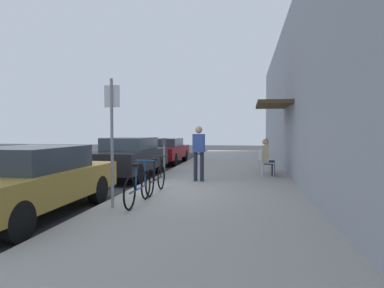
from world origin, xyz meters
TOP-DOWN VIEW (x-y plane):
  - ground_plane at (0.00, 0.00)m, footprint 60.00×60.00m
  - sidewalk_slab at (2.25, 2.00)m, footprint 4.50×32.00m
  - building_facade at (4.65, 2.01)m, footprint 1.40×32.00m
  - parked_car_0 at (-1.10, -2.63)m, footprint 1.80×4.40m
  - parked_car_1 at (-1.10, 2.88)m, footprint 1.80×4.40m
  - parked_car_2 at (-1.10, 8.09)m, footprint 1.80×4.40m
  - parking_meter at (0.45, 1.89)m, footprint 0.12×0.10m
  - street_sign at (0.40, -2.13)m, footprint 0.32×0.06m
  - bicycle_0 at (0.82, -1.75)m, footprint 0.46×1.71m
  - bicycle_1 at (0.82, -0.41)m, footprint 0.46×1.71m
  - cafe_chair_0 at (3.70, 3.21)m, footprint 0.45×0.45m
  - seated_patron_0 at (3.76, 3.21)m, footprint 0.43×0.36m
  - cafe_chair_1 at (3.71, 4.14)m, footprint 0.55×0.55m
  - pedestrian_standing at (1.61, 1.67)m, footprint 0.36×0.22m

SIDE VIEW (x-z plane):
  - ground_plane at x=0.00m, z-range 0.00..0.00m
  - sidewalk_slab at x=2.25m, z-range 0.00..0.12m
  - bicycle_0 at x=0.82m, z-range 0.03..0.93m
  - bicycle_1 at x=0.82m, z-range 0.03..0.93m
  - cafe_chair_0 at x=3.70m, z-range 0.19..1.06m
  - cafe_chair_1 at x=3.71m, z-range 0.19..1.06m
  - parked_car_2 at x=-1.10m, z-range 0.04..1.33m
  - parked_car_0 at x=-1.10m, z-range 0.03..1.39m
  - parked_car_1 at x=-1.10m, z-range 0.03..1.46m
  - seated_patron_0 at x=3.76m, z-range 0.17..1.46m
  - parking_meter at x=0.45m, z-range 0.23..1.55m
  - pedestrian_standing at x=1.61m, z-range 0.27..1.97m
  - street_sign at x=0.40m, z-range 0.34..2.94m
  - building_facade at x=4.65m, z-range 0.00..5.96m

